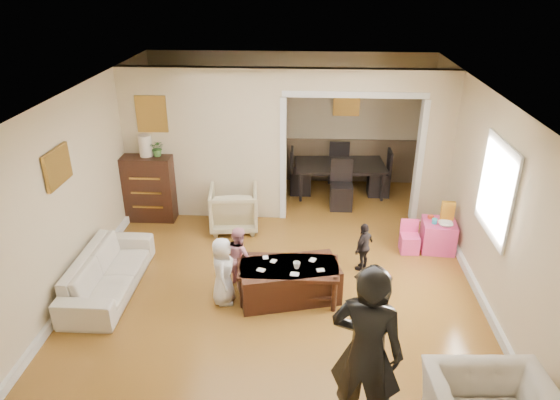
# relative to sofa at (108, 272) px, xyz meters

# --- Properties ---
(floor) EXTENTS (7.00, 7.00, 0.00)m
(floor) POSITION_rel_sofa_xyz_m (2.30, 0.60, -0.27)
(floor) COLOR #9D6928
(floor) RESTS_ON ground
(partition_left) EXTENTS (2.75, 0.18, 2.60)m
(partition_left) POSITION_rel_sofa_xyz_m (0.92, 2.40, 1.03)
(partition_left) COLOR beige
(partition_left) RESTS_ON ground
(partition_right) EXTENTS (0.55, 0.18, 2.60)m
(partition_right) POSITION_rel_sofa_xyz_m (4.77, 2.40, 1.03)
(partition_right) COLOR beige
(partition_right) RESTS_ON ground
(partition_header) EXTENTS (2.22, 0.18, 0.35)m
(partition_header) POSITION_rel_sofa_xyz_m (3.40, 2.40, 2.15)
(partition_header) COLOR beige
(partition_header) RESTS_ON partition_right
(window_pane) EXTENTS (0.03, 0.95, 1.10)m
(window_pane) POSITION_rel_sofa_xyz_m (5.03, 0.20, 1.28)
(window_pane) COLOR white
(window_pane) RESTS_ON ground
(framed_art_partition) EXTENTS (0.45, 0.03, 0.55)m
(framed_art_partition) POSITION_rel_sofa_xyz_m (0.10, 2.30, 1.58)
(framed_art_partition) COLOR brown
(framed_art_partition) RESTS_ON partition_left
(framed_art_sofa_wall) EXTENTS (0.03, 0.55, 0.40)m
(framed_art_sofa_wall) POSITION_rel_sofa_xyz_m (-0.41, -0.00, 1.53)
(framed_art_sofa_wall) COLOR brown
(framed_art_alcove) EXTENTS (0.45, 0.03, 0.55)m
(framed_art_alcove) POSITION_rel_sofa_xyz_m (3.40, 4.04, 1.43)
(framed_art_alcove) COLOR brown
(sofa) EXTENTS (0.74, 1.88, 0.55)m
(sofa) POSITION_rel_sofa_xyz_m (0.00, 0.00, 0.00)
(sofa) COLOR beige
(sofa) RESTS_ON ground
(armchair_back) EXTENTS (0.87, 0.89, 0.73)m
(armchair_back) POSITION_rel_sofa_xyz_m (1.46, 1.89, 0.09)
(armchair_back) COLOR #C6B989
(armchair_back) RESTS_ON ground
(dresser) EXTENTS (0.84, 0.47, 1.16)m
(dresser) POSITION_rel_sofa_xyz_m (-0.03, 2.20, 0.30)
(dresser) COLOR #371D10
(dresser) RESTS_ON ground
(table_lamp) EXTENTS (0.22, 0.22, 0.36)m
(table_lamp) POSITION_rel_sofa_xyz_m (-0.03, 2.20, 1.06)
(table_lamp) COLOR beige
(table_lamp) RESTS_ON dresser
(potted_plant) EXTENTS (0.25, 0.22, 0.28)m
(potted_plant) POSITION_rel_sofa_xyz_m (0.17, 2.20, 1.02)
(potted_plant) COLOR #3A682E
(potted_plant) RESTS_ON dresser
(coffee_table) EXTENTS (1.42, 0.95, 0.49)m
(coffee_table) POSITION_rel_sofa_xyz_m (2.47, -0.03, -0.03)
(coffee_table) COLOR #321710
(coffee_table) RESTS_ON ground
(coffee_cup) EXTENTS (0.12, 0.12, 0.09)m
(coffee_cup) POSITION_rel_sofa_xyz_m (2.57, -0.08, 0.26)
(coffee_cup) COLOR beige
(coffee_cup) RESTS_ON coffee_table
(play_table) EXTENTS (0.53, 0.53, 0.48)m
(play_table) POSITION_rel_sofa_xyz_m (4.74, 1.37, -0.04)
(play_table) COLOR #D6387E
(play_table) RESTS_ON ground
(cereal_box) EXTENTS (0.21, 0.09, 0.30)m
(cereal_box) POSITION_rel_sofa_xyz_m (4.86, 1.47, 0.35)
(cereal_box) COLOR yellow
(cereal_box) RESTS_ON play_table
(cyan_cup) EXTENTS (0.08, 0.08, 0.08)m
(cyan_cup) POSITION_rel_sofa_xyz_m (4.64, 1.32, 0.24)
(cyan_cup) COLOR #2AC6D4
(cyan_cup) RESTS_ON play_table
(toy_block) EXTENTS (0.09, 0.08, 0.05)m
(toy_block) POSITION_rel_sofa_xyz_m (4.62, 1.49, 0.23)
(toy_block) COLOR red
(toy_block) RESTS_ON play_table
(play_bowl) EXTENTS (0.24, 0.24, 0.05)m
(play_bowl) POSITION_rel_sofa_xyz_m (4.79, 1.25, 0.23)
(play_bowl) COLOR white
(play_bowl) RESTS_ON play_table
(dining_table) EXTENTS (1.77, 1.06, 0.60)m
(dining_table) POSITION_rel_sofa_xyz_m (3.30, 3.43, 0.03)
(dining_table) COLOR black
(dining_table) RESTS_ON ground
(adult_person) EXTENTS (0.78, 0.63, 1.84)m
(adult_person) POSITION_rel_sofa_xyz_m (3.24, -2.11, 0.64)
(adult_person) COLOR black
(adult_person) RESTS_ON ground
(child_kneel_a) EXTENTS (0.33, 0.48, 0.94)m
(child_kneel_a) POSITION_rel_sofa_xyz_m (1.62, -0.18, 0.20)
(child_kneel_a) COLOR silver
(child_kneel_a) RESTS_ON ground
(child_kneel_b) EXTENTS (0.51, 0.53, 0.87)m
(child_kneel_b) POSITION_rel_sofa_xyz_m (1.77, 0.27, 0.16)
(child_kneel_b) COLOR pink
(child_kneel_b) RESTS_ON ground
(child_toddler) EXTENTS (0.40, 0.46, 0.75)m
(child_toddler) POSITION_rel_sofa_xyz_m (3.52, 0.72, 0.10)
(child_toddler) COLOR black
(child_toddler) RESTS_ON ground
(craft_papers) EXTENTS (0.89, 0.48, 0.00)m
(craft_papers) POSITION_rel_sofa_xyz_m (2.47, -0.04, 0.22)
(craft_papers) COLOR white
(craft_papers) RESTS_ON coffee_table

